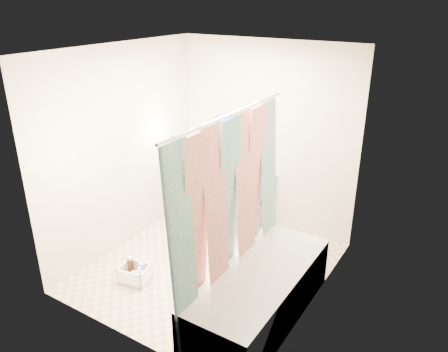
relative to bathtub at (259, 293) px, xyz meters
The scene contains 14 objects.
floor 0.99m from the bathtub, 153.43° to the left, with size 2.60×2.60×0.00m, color tan.
ceiling 2.33m from the bathtub, 153.43° to the left, with size 2.40×2.60×0.02m, color white.
wall_back 2.14m from the bathtub, 116.23° to the left, with size 2.40×0.02×2.40m, color #B1A988.
wall_front 1.54m from the bathtub, 134.17° to the right, with size 2.40×0.02×2.40m, color #B1A988.
wall_left 2.29m from the bathtub, 168.29° to the left, with size 0.02×2.60×2.40m, color #B1A988.
wall_right 1.08m from the bathtub, 50.53° to the left, with size 0.02×2.60×2.40m, color #B1A988.
bathtub is the anchor object (origin of this frame).
curtain_rod 1.71m from the bathtub, behind, with size 0.02×0.02×1.90m, color silver.
shower_curtain 0.82m from the bathtub, behind, with size 0.06×1.75×1.80m, color white.
toilet 1.68m from the bathtub, 123.80° to the left, with size 0.42×0.74×0.76m, color white.
tank_lid 1.60m from the bathtub, 126.84° to the left, with size 0.47×0.20×0.04m, color silver.
tank_internals 1.92m from the bathtub, 120.42° to the left, with size 0.18×0.07×0.25m.
plumber 1.67m from the bathtub, 135.81° to the left, with size 0.58×0.38×1.59m, color #1144AA.
cleaning_caddy 1.41m from the bathtub, behind, with size 0.34×0.30×0.23m.
Camera 1 is at (2.35, -3.46, 2.88)m, focal length 35.00 mm.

